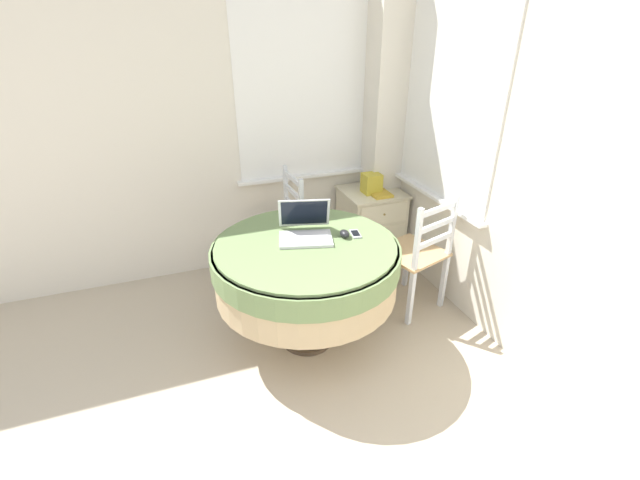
# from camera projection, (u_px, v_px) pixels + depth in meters

# --- Properties ---
(corner_room_shell) EXTENTS (4.56, 5.09, 2.55)m
(corner_room_shell) POSITION_uv_depth(u_px,v_px,m) (347.00, 153.00, 2.56)
(corner_room_shell) COLOR silver
(corner_room_shell) RESTS_ON ground_plane
(round_dining_table) EXTENTS (1.19, 1.19, 0.76)m
(round_dining_table) POSITION_uv_depth(u_px,v_px,m) (306.00, 265.00, 2.72)
(round_dining_table) COLOR #4C3D2D
(round_dining_table) RESTS_ON ground_plane
(laptop) EXTENTS (0.40, 0.38, 0.23)m
(laptop) POSITION_uv_depth(u_px,v_px,m) (305.00, 230.00, 2.71)
(laptop) COLOR silver
(laptop) RESTS_ON round_dining_table
(computer_mouse) EXTENTS (0.06, 0.09, 0.05)m
(computer_mouse) POSITION_uv_depth(u_px,v_px,m) (345.00, 234.00, 2.71)
(computer_mouse) COLOR black
(computer_mouse) RESTS_ON round_dining_table
(cell_phone) EXTENTS (0.08, 0.13, 0.01)m
(cell_phone) POSITION_uv_depth(u_px,v_px,m) (355.00, 234.00, 2.75)
(cell_phone) COLOR #B2B7BC
(cell_phone) RESTS_ON round_dining_table
(dining_chair_near_back_window) EXTENTS (0.45, 0.44, 0.92)m
(dining_chair_near_back_window) POSITION_uv_depth(u_px,v_px,m) (278.00, 228.00, 3.54)
(dining_chair_near_back_window) COLOR tan
(dining_chair_near_back_window) RESTS_ON ground_plane
(dining_chair_near_right_window) EXTENTS (0.53, 0.53, 0.92)m
(dining_chair_near_right_window) POSITION_uv_depth(u_px,v_px,m) (416.00, 254.00, 3.14)
(dining_chair_near_right_window) COLOR tan
(dining_chair_near_right_window) RESTS_ON ground_plane
(corner_cabinet) EXTENTS (0.52, 0.51, 0.64)m
(corner_cabinet) POSITION_uv_depth(u_px,v_px,m) (370.00, 224.00, 3.92)
(corner_cabinet) COLOR beige
(corner_cabinet) RESTS_ON ground_plane
(storage_box) EXTENTS (0.15, 0.14, 0.17)m
(storage_box) POSITION_uv_depth(u_px,v_px,m) (371.00, 183.00, 3.70)
(storage_box) COLOR gold
(storage_box) RESTS_ON corner_cabinet
(book_on_cabinet) EXTENTS (0.16, 0.20, 0.02)m
(book_on_cabinet) POSITION_uv_depth(u_px,v_px,m) (380.00, 194.00, 3.68)
(book_on_cabinet) COLOR gold
(book_on_cabinet) RESTS_ON corner_cabinet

